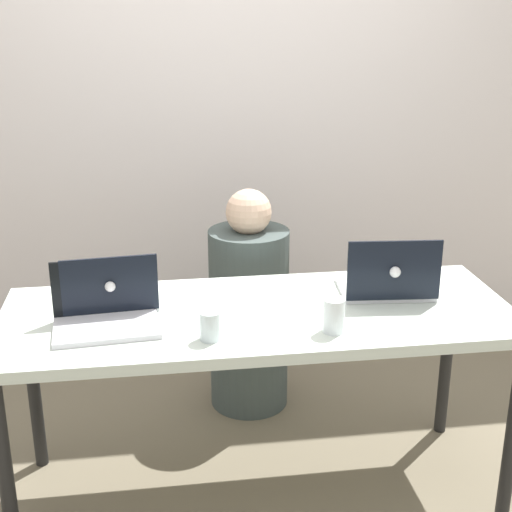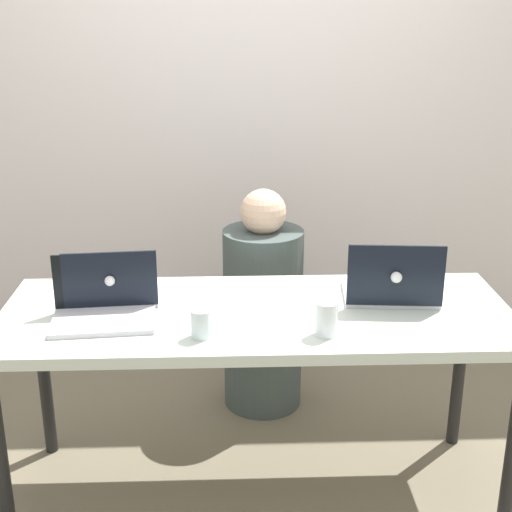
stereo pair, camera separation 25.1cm
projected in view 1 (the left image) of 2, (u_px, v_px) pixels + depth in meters
ground_plane at (259, 489)px, 2.76m from camera, size 12.00×12.00×0.00m
back_wall at (220, 112)px, 3.57m from camera, size 4.69×0.10×2.53m
desk at (259, 328)px, 2.53m from camera, size 1.80×0.69×0.75m
person_at_center at (249, 312)px, 3.23m from camera, size 0.40×0.40×1.03m
laptop_back_left at (111, 296)px, 2.51m from camera, size 0.34×0.27×0.22m
laptop_front_left at (106, 313)px, 2.37m from camera, size 0.36×0.26×0.21m
laptop_back_right at (388, 283)px, 2.62m from camera, size 0.36×0.29×0.24m
water_glass_left at (210, 328)px, 2.28m from camera, size 0.07×0.07×0.10m
water_glass_right at (334, 318)px, 2.33m from camera, size 0.07×0.07×0.12m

